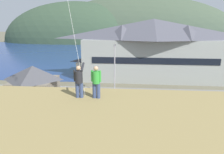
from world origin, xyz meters
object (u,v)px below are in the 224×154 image
at_px(storage_shed_waterside, 93,66).
at_px(person_companion, 96,81).
at_px(wharf_dock, 121,66).
at_px(parked_car_lone_by_shed, 60,127).
at_px(parked_car_front_row_end, 125,128).
at_px(storage_shed_near_lot, 34,83).
at_px(moored_boat_outer_mooring, 136,65).
at_px(parked_car_mid_row_far, 116,103).
at_px(harbor_lodge, 153,48).
at_px(moored_boat_wharfside, 108,63).
at_px(moored_boat_inner_slip, 108,64).
at_px(parking_light_pole, 115,68).
at_px(person_kite_flyer, 79,80).

xyz_separation_m(storage_shed_waterside, person_companion, (5.13, -27.22, 4.84)).
bearing_deg(storage_shed_waterside, wharf_dock, 66.25).
distance_m(parked_car_lone_by_shed, parked_car_front_row_end, 5.88).
distance_m(storage_shed_near_lot, moored_boat_outer_mooring, 27.10).
height_order(wharf_dock, parked_car_mid_row_far, parked_car_mid_row_far).
distance_m(harbor_lodge, moored_boat_wharfside, 16.79).
bearing_deg(parked_car_mid_row_far, parked_car_lone_by_shed, -127.50).
distance_m(storage_shed_waterside, moored_boat_outer_mooring, 13.56).
bearing_deg(storage_shed_near_lot, moored_boat_wharfside, 74.27).
bearing_deg(moored_boat_inner_slip, storage_shed_waterside, -99.04).
distance_m(storage_shed_near_lot, parked_car_mid_row_far, 11.60).
xyz_separation_m(moored_boat_outer_mooring, person_companion, (-3.52, -37.54, 6.46)).
height_order(harbor_lodge, parked_car_mid_row_far, harbor_lodge).
height_order(parked_car_lone_by_shed, person_companion, person_companion).
distance_m(storage_shed_waterside, wharf_dock, 12.43).
bearing_deg(moored_boat_outer_mooring, parking_light_pole, -100.25).
relative_size(moored_boat_outer_mooring, moored_boat_inner_slip, 1.42).
height_order(moored_boat_outer_mooring, parked_car_mid_row_far, moored_boat_outer_mooring).
bearing_deg(moored_boat_outer_mooring, moored_boat_inner_slip, 177.53).
distance_m(harbor_lodge, parking_light_pole, 12.72).
bearing_deg(harbor_lodge, parked_car_front_row_end, -102.16).
bearing_deg(person_kite_flyer, storage_shed_near_lot, 124.29).
xyz_separation_m(parking_light_pole, person_kite_flyer, (-0.70, -16.81, 2.86)).
distance_m(parked_car_mid_row_far, person_companion, 13.62).
xyz_separation_m(moored_boat_inner_slip, person_kite_flyer, (2.52, -37.83, 6.48)).
bearing_deg(storage_shed_near_lot, person_companion, -53.33).
distance_m(moored_boat_inner_slip, parked_car_mid_row_far, 25.95).
height_order(harbor_lodge, parked_car_front_row_end, harbor_lodge).
height_order(storage_shed_waterside, moored_boat_inner_slip, storage_shed_waterside).
bearing_deg(harbor_lodge, person_kite_flyer, -104.18).
relative_size(storage_shed_near_lot, wharf_dock, 0.55).
height_order(storage_shed_waterside, moored_boat_outer_mooring, storage_shed_waterside).
distance_m(harbor_lodge, moored_boat_inner_slip, 14.81).
xyz_separation_m(parked_car_mid_row_far, person_companion, (-0.30, -12.16, 6.12)).
distance_m(moored_boat_outer_mooring, parked_car_mid_row_far, 25.58).
distance_m(moored_boat_inner_slip, person_kite_flyer, 38.47).
xyz_separation_m(moored_boat_wharfside, moored_boat_inner_slip, (0.26, -2.53, 0.00)).
bearing_deg(wharf_dock, person_companion, -89.72).
bearing_deg(person_kite_flyer, storage_shed_waterside, 98.79).
bearing_deg(wharf_dock, moored_boat_outer_mooring, -13.83).
relative_size(harbor_lodge, moored_boat_wharfside, 3.64).
xyz_separation_m(moored_boat_inner_slip, parked_car_lone_by_shed, (-0.99, -31.83, 0.34)).
distance_m(harbor_lodge, storage_shed_waterside, 11.78).
relative_size(wharf_dock, moored_boat_inner_slip, 1.86).
xyz_separation_m(moored_boat_wharfside, person_companion, (3.69, -40.37, 6.46)).
distance_m(storage_shed_waterside, person_companion, 28.11).
height_order(storage_shed_waterside, parked_car_front_row_end, storage_shed_waterside).
xyz_separation_m(harbor_lodge, storage_shed_waterside, (-11.22, -0.54, -3.57)).
relative_size(moored_boat_wharfside, parked_car_mid_row_far, 1.73).
bearing_deg(moored_boat_wharfside, person_companion, -84.77).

